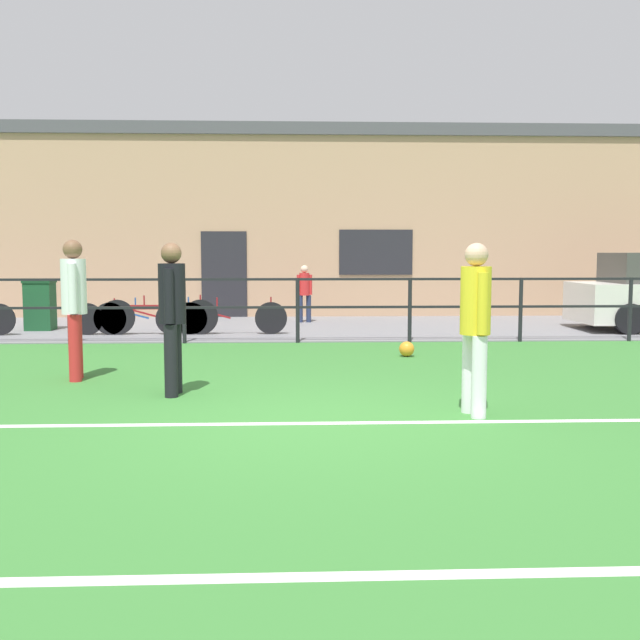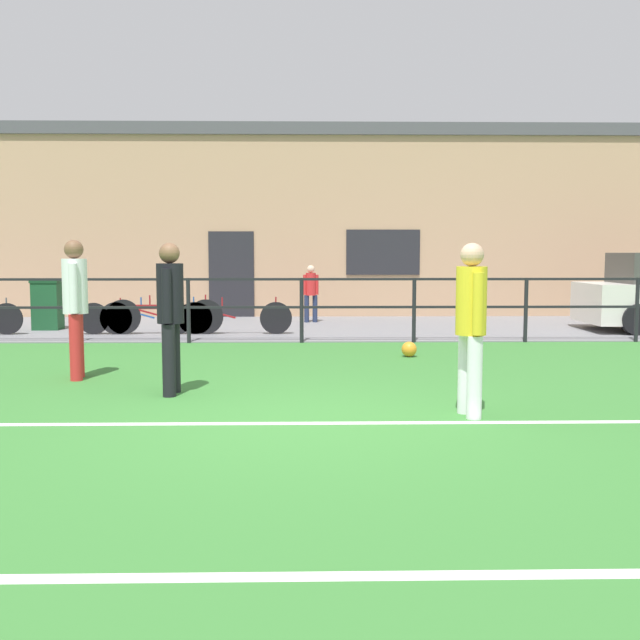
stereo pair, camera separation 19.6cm
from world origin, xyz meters
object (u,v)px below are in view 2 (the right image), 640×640
(soccer_ball_match, at_px, (409,349))
(spectator_child, at_px, (311,290))
(player_striker, at_px, (75,300))
(bicycle_parked_0, at_px, (135,318))
(bicycle_parked_4, at_px, (155,317))
(player_goalkeeper, at_px, (170,309))
(bicycle_parked_3, at_px, (164,316))
(trash_bin_0, at_px, (48,304))
(player_winger, at_px, (471,319))
(bicycle_parked_2, at_px, (236,317))

(soccer_ball_match, height_order, spectator_child, spectator_child)
(player_striker, relative_size, bicycle_parked_0, 0.80)
(bicycle_parked_0, height_order, bicycle_parked_4, bicycle_parked_4)
(player_goalkeeper, relative_size, bicycle_parked_3, 0.76)
(bicycle_parked_4, distance_m, trash_bin_0, 2.55)
(bicycle_parked_0, bearing_deg, player_goalkeeper, -73.27)
(player_goalkeeper, relative_size, trash_bin_0, 1.65)
(soccer_ball_match, height_order, bicycle_parked_3, bicycle_parked_3)
(player_goalkeeper, bearing_deg, bicycle_parked_0, -161.18)
(soccer_ball_match, xyz_separation_m, spectator_child, (-1.47, 5.33, 0.63))
(player_striker, height_order, bicycle_parked_0, player_striker)
(bicycle_parked_3, distance_m, trash_bin_0, 2.72)
(player_winger, distance_m, spectator_child, 9.51)
(bicycle_parked_2, bearing_deg, player_striker, -107.89)
(player_goalkeeper, bearing_deg, player_striker, -124.87)
(bicycle_parked_0, relative_size, bicycle_parked_3, 0.98)
(player_striker, height_order, soccer_ball_match, player_striker)
(spectator_child, bearing_deg, bicycle_parked_4, 28.35)
(soccer_ball_match, height_order, bicycle_parked_0, bicycle_parked_0)
(soccer_ball_match, bearing_deg, player_goalkeeper, -137.00)
(player_winger, distance_m, soccer_ball_match, 4.15)
(player_striker, height_order, bicycle_parked_3, player_striker)
(soccer_ball_match, distance_m, bicycle_parked_4, 5.41)
(spectator_child, height_order, bicycle_parked_2, spectator_child)
(player_striker, xyz_separation_m, soccer_ball_match, (4.50, 1.86, -0.88))
(player_striker, height_order, player_winger, player_striker)
(bicycle_parked_4, bearing_deg, player_winger, -57.28)
(soccer_ball_match, relative_size, bicycle_parked_3, 0.10)
(player_goalkeeper, bearing_deg, soccer_ball_match, 135.09)
(trash_bin_0, bearing_deg, bicycle_parked_0, -24.89)
(player_goalkeeper, xyz_separation_m, soccer_ball_match, (3.12, 2.91, -0.86))
(player_striker, distance_m, player_winger, 5.03)
(bicycle_parked_4, bearing_deg, trash_bin_0, 158.71)
(bicycle_parked_2, bearing_deg, player_winger, -67.20)
(soccer_ball_match, distance_m, bicycle_parked_0, 5.73)
(spectator_child, height_order, bicycle_parked_0, spectator_child)
(player_winger, distance_m, bicycle_parked_0, 8.61)
(bicycle_parked_3, bearing_deg, trash_bin_0, 160.11)
(trash_bin_0, bearing_deg, bicycle_parked_2, -13.21)
(player_winger, height_order, bicycle_parked_0, player_winger)
(bicycle_parked_4, bearing_deg, bicycle_parked_3, 0.00)
(player_goalkeeper, bearing_deg, bicycle_parked_4, -164.63)
(spectator_child, distance_m, trash_bin_0, 5.59)
(player_striker, relative_size, trash_bin_0, 1.70)
(player_striker, relative_size, spectator_child, 1.37)
(spectator_child, xyz_separation_m, trash_bin_0, (-5.40, -1.42, -0.21))
(soccer_ball_match, height_order, bicycle_parked_2, bicycle_parked_2)
(player_striker, xyz_separation_m, player_winger, (4.52, -2.20, -0.04))
(player_winger, relative_size, soccer_ball_match, 7.25)
(spectator_child, bearing_deg, player_goalkeeper, 69.34)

